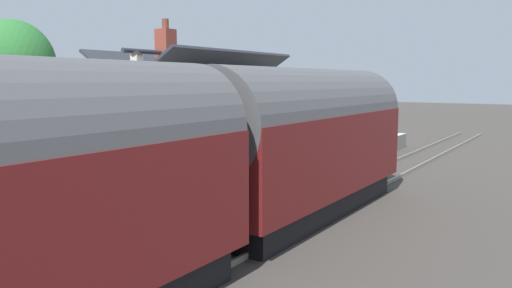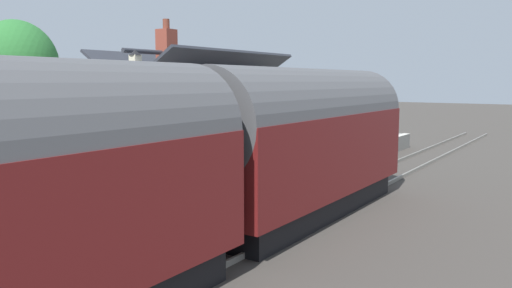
% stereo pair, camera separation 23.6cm
% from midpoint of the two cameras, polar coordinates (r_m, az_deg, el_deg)
% --- Properties ---
extents(ground_plane, '(160.00, 160.00, 0.00)m').
position_cam_midpoint_polar(ground_plane, '(16.37, 3.48, -6.83)').
color(ground_plane, '#423D38').
extents(platform, '(32.00, 6.28, 0.83)m').
position_cam_midpoint_polar(platform, '(18.62, -7.69, -3.86)').
color(platform, gray).
rests_on(platform, ground).
extents(platform_edge_coping, '(32.00, 0.36, 0.02)m').
position_cam_midpoint_polar(platform_edge_coping, '(16.79, -0.01, -3.54)').
color(platform_edge_coping, beige).
rests_on(platform_edge_coping, platform).
extents(rail_near, '(52.00, 0.08, 0.14)m').
position_cam_midpoint_polar(rail_near, '(15.65, 8.69, -7.30)').
color(rail_near, gray).
rests_on(rail_near, ground).
extents(rail_far, '(52.00, 0.08, 0.14)m').
position_cam_midpoint_polar(rail_far, '(16.27, 4.04, -6.67)').
color(rail_far, gray).
rests_on(rail_far, ground).
extents(train, '(26.48, 2.73, 4.32)m').
position_cam_midpoint_polar(train, '(8.39, -23.82, -5.45)').
color(train, black).
rests_on(train, ground).
extents(station_building, '(7.26, 4.39, 5.32)m').
position_cam_midpoint_polar(station_building, '(19.87, -7.22, 2.53)').
color(station_building, silver).
rests_on(station_building, platform).
extents(bench_platform_end, '(1.41, 0.48, 0.88)m').
position_cam_midpoint_polar(bench_platform_end, '(23.90, 4.92, 0.78)').
color(bench_platform_end, brown).
rests_on(bench_platform_end, platform).
extents(bench_near_building, '(1.41, 0.46, 0.88)m').
position_cam_midpoint_polar(bench_near_building, '(25.72, 7.45, 1.20)').
color(bench_near_building, brown).
rests_on(bench_near_building, platform).
extents(bench_mid_platform, '(1.41, 0.46, 0.88)m').
position_cam_midpoint_polar(bench_mid_platform, '(13.97, -22.38, -4.32)').
color(bench_mid_platform, brown).
rests_on(bench_mid_platform, platform).
extents(planter_corner_building, '(0.57, 0.57, 0.89)m').
position_cam_midpoint_polar(planter_corner_building, '(25.73, 3.53, 1.21)').
color(planter_corner_building, black).
rests_on(planter_corner_building, platform).
extents(planter_edge_near, '(0.97, 0.32, 0.58)m').
position_cam_midpoint_polar(planter_edge_near, '(29.07, 5.67, 1.52)').
color(planter_edge_near, gray).
rests_on(planter_edge_near, platform).
extents(planter_bench_right, '(0.50, 0.50, 0.86)m').
position_cam_midpoint_polar(planter_bench_right, '(25.12, 1.02, 1.08)').
color(planter_bench_right, '#9E5138').
rests_on(planter_bench_right, platform).
extents(lamp_post_platform, '(0.32, 0.50, 3.94)m').
position_cam_midpoint_polar(lamp_post_platform, '(13.69, -13.72, 5.28)').
color(lamp_post_platform, black).
rests_on(lamp_post_platform, platform).
extents(station_sign_board, '(0.96, 0.06, 1.57)m').
position_cam_midpoint_polar(station_sign_board, '(11.35, -24.47, -3.33)').
color(station_sign_board, black).
rests_on(station_sign_board, platform).
extents(tree_mid_background, '(3.36, 3.67, 6.49)m').
position_cam_midpoint_polar(tree_mid_background, '(23.57, -26.07, 7.85)').
color(tree_mid_background, '#4C3828').
rests_on(tree_mid_background, ground).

